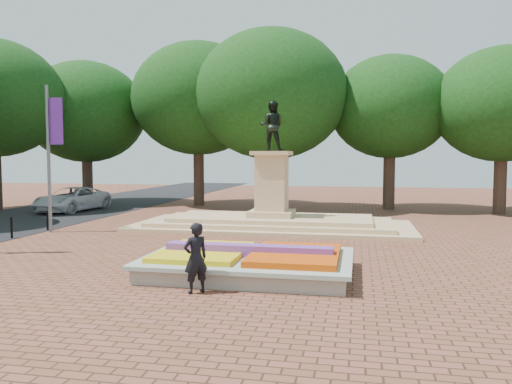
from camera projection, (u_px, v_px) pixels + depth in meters
ground at (233, 260)px, 17.55m from camera, size 90.00×90.00×0.00m
flower_bed at (249, 262)px, 15.36m from camera, size 6.30×4.30×0.91m
monument at (272, 211)px, 25.31m from camera, size 14.00×6.00×6.40m
tree_row_back at (330, 112)px, 34.21m from camera, size 44.80×8.80×10.43m
van at (72, 199)px, 33.21m from camera, size 3.26×6.01×1.60m
pedestrian at (196, 258)px, 13.18m from camera, size 0.80×0.80×1.88m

